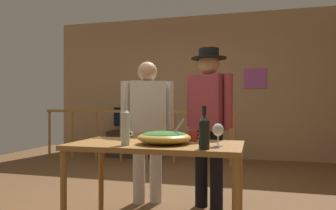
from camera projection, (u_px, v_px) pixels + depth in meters
ground_plane at (149, 201)px, 3.50m from camera, size 7.99×7.99×0.00m
back_wall at (197, 87)px, 6.47m from camera, size 6.06×0.10×2.84m
framed_picture at (255, 78)px, 6.12m from camera, size 0.42×0.03×0.37m
stair_railing at (159, 128)px, 5.71m from camera, size 3.63×0.10×1.01m
tv_console at (131, 144)px, 6.47m from camera, size 0.90×0.40×0.52m
flat_screen_tv at (130, 117)px, 6.44m from camera, size 0.69×0.12×0.48m
serving_table at (156, 152)px, 2.64m from camera, size 1.40×0.72×0.74m
salad_bowl at (164, 137)px, 2.58m from camera, size 0.43×0.43×0.22m
wine_glass at (218, 131)px, 2.44m from camera, size 0.09×0.09×0.17m
wine_bottle_dark at (204, 132)px, 2.27m from camera, size 0.08×0.08×0.31m
wine_bottle_clear at (125, 126)px, 2.50m from camera, size 0.07×0.07×0.35m
mug_red at (193, 136)px, 2.78m from camera, size 0.12×0.08×0.09m
mug_white at (125, 134)px, 2.89m from camera, size 0.12×0.08×0.10m
person_standing_left at (147, 120)px, 3.45m from camera, size 0.53×0.35×1.52m
person_standing_right at (209, 114)px, 3.28m from camera, size 0.50×0.37×1.63m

